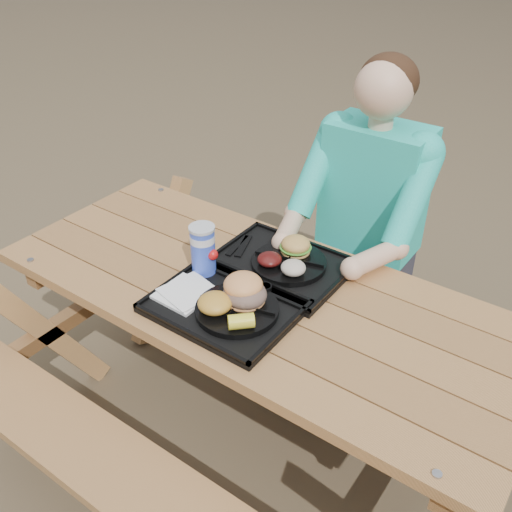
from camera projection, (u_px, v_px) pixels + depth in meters
The scene contains 18 objects.
ground at pixel (256, 436), 2.31m from camera, with size 60.00×60.00×0.00m, color #999999.
picnic_table at pixel (256, 370), 2.10m from camera, with size 1.80×1.49×0.75m, color #999999, non-canonical shape.
tray_near at pixel (224, 307), 1.80m from camera, with size 0.45×0.35×0.02m, color black.
tray_far at pixel (280, 266), 1.99m from camera, with size 0.45×0.35×0.02m, color black.
plate_near at pixel (237, 309), 1.76m from camera, with size 0.26×0.26×0.02m, color black.
plate_far at pixel (289, 263), 1.97m from camera, with size 0.26×0.26×0.02m, color black.
napkin_stack at pixel (185, 293), 1.83m from camera, with size 0.16×0.16×0.02m, color white.
soda_cup at pixel (203, 251), 1.90m from camera, with size 0.08×0.08×0.17m, color blue.
condiment_bbq at pixel (247, 283), 1.86m from camera, with size 0.04×0.04×0.03m, color black.
condiment_mustard at pixel (265, 289), 1.84m from camera, with size 0.04×0.04×0.03m, color yellow.
sandwich at pixel (245, 284), 1.74m from camera, with size 0.13×0.13×0.13m, color #EF9854, non-canonical shape.
mac_cheese at pixel (215, 303), 1.72m from camera, with size 0.11×0.11×0.05m, color gold.
corn_cob at pixel (241, 321), 1.66m from camera, with size 0.08×0.08×0.04m, color yellow, non-canonical shape.
cutlery_far at pixel (243, 246), 2.07m from camera, with size 0.03×0.15×0.01m, color black.
burger at pixel (296, 241), 1.98m from camera, with size 0.10×0.10×0.09m, color gold, non-canonical shape.
baked_beans at pixel (270, 259), 1.93m from camera, with size 0.08×0.08×0.04m, color #4C100F.
potato_salad at pixel (293, 268), 1.88m from camera, with size 0.08×0.08×0.05m, color beige.
diner at pixel (366, 240), 2.35m from camera, with size 0.48×0.84×1.28m, color #1BC2B2, non-canonical shape.
Camera 1 is at (0.88, -1.23, 1.89)m, focal length 40.00 mm.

